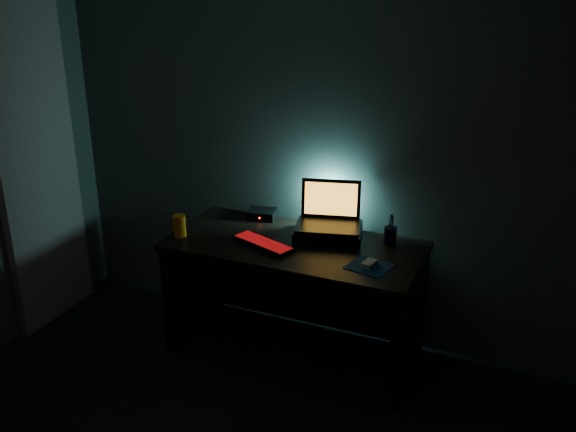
# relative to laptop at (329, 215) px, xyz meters

# --- Properties ---
(room) EXTENTS (3.50, 4.00, 2.50)m
(room) POSITION_rel_laptop_xyz_m (-0.13, -1.84, 0.38)
(room) COLOR black
(room) RESTS_ON ground
(desk) EXTENTS (1.50, 0.70, 0.75)m
(desk) POSITION_rel_laptop_xyz_m (-0.13, -0.17, -0.38)
(desk) COLOR black
(desk) RESTS_ON ground
(curtain) EXTENTS (0.06, 0.65, 2.30)m
(curtain) POSITION_rel_laptop_xyz_m (-1.84, -0.42, 0.28)
(curtain) COLOR beige
(curtain) RESTS_ON ground
(riser) EXTENTS (0.46, 0.39, 0.06)m
(riser) POSITION_rel_laptop_xyz_m (0.01, -0.05, -0.09)
(riser) COLOR black
(riser) RESTS_ON desk
(laptop) EXTENTS (0.43, 0.36, 0.26)m
(laptop) POSITION_rel_laptop_xyz_m (0.00, 0.00, 0.00)
(laptop) COLOR black
(laptop) RESTS_ON riser
(keyboard) EXTENTS (0.42, 0.26, 0.02)m
(keyboard) POSITION_rel_laptop_xyz_m (-0.29, -0.32, -0.11)
(keyboard) COLOR black
(keyboard) RESTS_ON desk
(mousepad) EXTENTS (0.25, 0.24, 0.00)m
(mousepad) POSITION_rel_laptop_xyz_m (0.36, -0.35, -0.12)
(mousepad) COLOR navy
(mousepad) RESTS_ON desk
(mouse) EXTENTS (0.07, 0.10, 0.03)m
(mouse) POSITION_rel_laptop_xyz_m (0.36, -0.35, -0.10)
(mouse) COLOR #95969B
(mouse) RESTS_ON mousepad
(pen_cup) EXTENTS (0.09, 0.09, 0.11)m
(pen_cup) POSITION_rel_laptop_xyz_m (0.38, -0.01, -0.07)
(pen_cup) COLOR black
(pen_cup) RESTS_ON desk
(juice_glass) EXTENTS (0.09, 0.09, 0.13)m
(juice_glass) POSITION_rel_laptop_xyz_m (-0.81, -0.39, -0.05)
(juice_glass) COLOR orange
(juice_glass) RESTS_ON desk
(router) EXTENTS (0.20, 0.17, 0.06)m
(router) POSITION_rel_laptop_xyz_m (-0.48, 0.06, -0.09)
(router) COLOR black
(router) RESTS_ON desk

